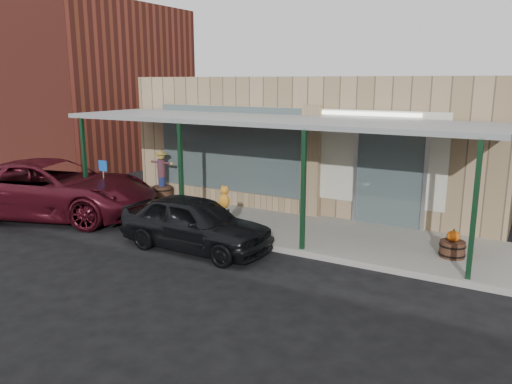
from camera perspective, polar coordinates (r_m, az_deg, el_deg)
The scene contains 10 objects.
ground at distance 11.27m, azimuth -7.90°, elevation -8.77°, with size 120.00×120.00×0.00m, color black.
sidewalk at distance 14.09m, azimuth 1.09°, elevation -3.91°, with size 40.00×3.20×0.15m, color gray.
storefront at distance 17.75m, azimuth 8.29°, elevation 6.05°, with size 12.00×6.25×4.20m.
awning at distance 13.52m, azimuth 1.07°, elevation 8.06°, with size 12.00×3.00×3.04m.
block_buildings_near at distance 18.01m, azimuth 15.78°, elevation 11.15°, with size 61.00×8.00×8.00m.
barrel_scarecrow at distance 17.20m, azimuth -10.71°, elevation 1.10°, with size 0.98×0.83×1.67m.
barrel_pumpkin at distance 12.25m, azimuth 21.53°, elevation -5.87°, with size 0.61×0.61×0.66m.
handicap_sign at distance 15.94m, azimuth -17.01°, elevation 1.48°, with size 0.32×0.04×1.56m.
parked_sedan at distance 12.34m, azimuth -6.96°, elevation -3.52°, with size 3.97×1.82×1.50m.
car_maroon at distance 16.38m, azimuth -22.27°, elevation 0.35°, with size 2.89×6.26×1.74m, color #490E1A.
Camera 1 is at (6.51, -8.23, 4.09)m, focal length 35.00 mm.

